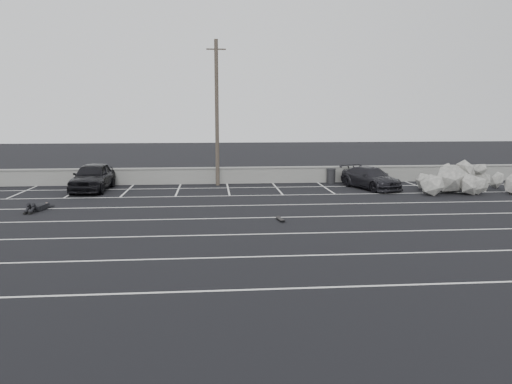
{
  "coord_description": "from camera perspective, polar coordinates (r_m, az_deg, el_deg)",
  "views": [
    {
      "loc": [
        -2.97,
        -18.39,
        4.56
      ],
      "look_at": [
        -0.98,
        3.95,
        1.0
      ],
      "focal_mm": 35.0,
      "sensor_mm": 36.0,
      "label": 1
    }
  ],
  "objects": [
    {
      "name": "person",
      "position": [
        25.91,
        -23.36,
        -1.31
      ],
      "size": [
        1.83,
        2.79,
        0.49
      ],
      "primitive_type": null,
      "rotation": [
        0.0,
        0.0,
        -0.18
      ],
      "color": "black",
      "rests_on": "ground"
    },
    {
      "name": "car_left",
      "position": [
        31.11,
        -18.16,
        1.67
      ],
      "size": [
        2.07,
        4.89,
        1.65
      ],
      "primitive_type": "imported",
      "rotation": [
        0.0,
        0.0,
        -0.02
      ],
      "color": "black",
      "rests_on": "ground"
    },
    {
      "name": "skateboard",
      "position": [
        21.38,
        2.81,
        -3.11
      ],
      "size": [
        0.29,
        0.76,
        0.09
      ],
      "rotation": [
        0.0,
        0.0,
        0.14
      ],
      "color": "black",
      "rests_on": "ground"
    },
    {
      "name": "ground",
      "position": [
        19.18,
        3.97,
        -4.75
      ],
      "size": [
        120.0,
        120.0,
        0.0
      ],
      "primitive_type": "plane",
      "color": "black",
      "rests_on": "ground"
    },
    {
      "name": "utility_pole",
      "position": [
        31.6,
        -4.5,
        9.01
      ],
      "size": [
        1.2,
        0.24,
        9.03
      ],
      "color": "#4C4238",
      "rests_on": "ground"
    },
    {
      "name": "car_right",
      "position": [
        31.14,
        12.96,
        1.58
      ],
      "size": [
        3.23,
        4.88,
        1.31
      ],
      "primitive_type": "imported",
      "rotation": [
        0.0,
        0.0,
        0.34
      ],
      "color": "black",
      "rests_on": "ground"
    },
    {
      "name": "trash_bin",
      "position": [
        33.11,
        8.57,
        1.84
      ],
      "size": [
        0.78,
        0.78,
        0.95
      ],
      "rotation": [
        0.0,
        0.0,
        0.3
      ],
      "color": "#232325",
      "rests_on": "ground"
    },
    {
      "name": "riprap_pile",
      "position": [
        31.18,
        22.12,
        1.08
      ],
      "size": [
        6.18,
        3.96,
        1.75
      ],
      "color": "#9C9992",
      "rests_on": "ground"
    },
    {
      "name": "stall_lines",
      "position": [
        23.43,
        2.08,
        -2.2
      ],
      "size": [
        36.0,
        20.05,
        0.01
      ],
      "color": "silver",
      "rests_on": "ground"
    },
    {
      "name": "seawall",
      "position": [
        32.77,
        0.14,
        1.99
      ],
      "size": [
        50.0,
        0.45,
        1.06
      ],
      "color": "gray",
      "rests_on": "ground"
    }
  ]
}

